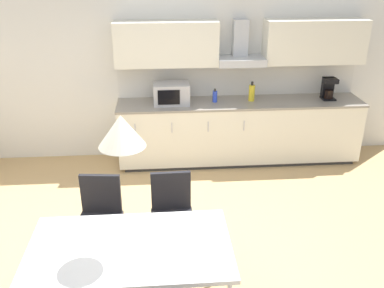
# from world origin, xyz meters

# --- Properties ---
(ground_plane) EXTENTS (8.65, 7.28, 0.02)m
(ground_plane) POSITION_xyz_m (0.00, 0.00, -0.01)
(ground_plane) COLOR tan
(wall_back) EXTENTS (6.92, 0.10, 2.63)m
(wall_back) POSITION_xyz_m (0.00, 2.48, 1.31)
(wall_back) COLOR silver
(wall_back) RESTS_ON ground_plane
(kitchen_counter) EXTENTS (3.38, 0.64, 0.88)m
(kitchen_counter) POSITION_xyz_m (0.97, 2.12, 0.45)
(kitchen_counter) COLOR #333333
(kitchen_counter) RESTS_ON ground_plane
(backsplash_tile) EXTENTS (3.36, 0.02, 0.46)m
(backsplash_tile) POSITION_xyz_m (0.97, 2.41, 1.11)
(backsplash_tile) COLOR silver
(backsplash_tile) RESTS_ON kitchen_counter
(upper_wall_cabinets) EXTENTS (3.36, 0.40, 0.58)m
(upper_wall_cabinets) POSITION_xyz_m (0.97, 2.26, 1.65)
(upper_wall_cabinets) COLOR silver
(microwave) EXTENTS (0.48, 0.35, 0.28)m
(microwave) POSITION_xyz_m (0.02, 2.12, 1.02)
(microwave) COLOR #ADADB2
(microwave) RESTS_ON kitchen_counter
(coffee_maker) EXTENTS (0.18, 0.19, 0.30)m
(coffee_maker) POSITION_xyz_m (2.20, 2.14, 1.03)
(coffee_maker) COLOR black
(coffee_maker) RESTS_ON kitchen_counter
(bottle_yellow) EXTENTS (0.08, 0.08, 0.27)m
(bottle_yellow) POSITION_xyz_m (1.12, 2.14, 1.00)
(bottle_yellow) COLOR yellow
(bottle_yellow) RESTS_ON kitchen_counter
(bottle_blue) EXTENTS (0.06, 0.06, 0.18)m
(bottle_blue) POSITION_xyz_m (0.61, 2.13, 0.96)
(bottle_blue) COLOR blue
(bottle_blue) RESTS_ON kitchen_counter
(dining_table) EXTENTS (1.53, 0.87, 0.75)m
(dining_table) POSITION_xyz_m (-0.40, -0.76, 0.70)
(dining_table) COLOR white
(dining_table) RESTS_ON ground_plane
(chair_far_right) EXTENTS (0.41, 0.41, 0.87)m
(chair_far_right) POSITION_xyz_m (-0.06, 0.06, 0.53)
(chair_far_right) COLOR black
(chair_far_right) RESTS_ON ground_plane
(chair_far_left) EXTENTS (0.44, 0.44, 0.87)m
(chair_far_left) POSITION_xyz_m (-0.74, 0.06, 0.53)
(chair_far_left) COLOR black
(chair_far_left) RESTS_ON ground_plane
(pendant_lamp) EXTENTS (0.32, 0.32, 0.22)m
(pendant_lamp) POSITION_xyz_m (-0.40, -0.76, 1.68)
(pendant_lamp) COLOR silver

